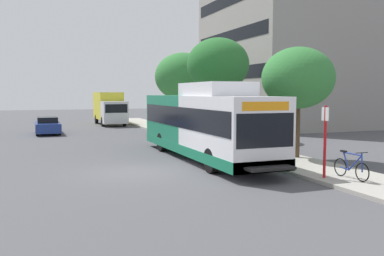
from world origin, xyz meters
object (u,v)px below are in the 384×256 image
(street_tree_near_stop, at_px, (298,78))
(street_tree_far_block, at_px, (183,77))
(transit_bus, at_px, (204,124))
(street_tree_mid_block, at_px, (218,65))
(box_truck_background, at_px, (109,107))
(parked_car_far_lane, at_px, (48,125))
(bus_stop_sign_pole, at_px, (325,136))
(bicycle_parked, at_px, (351,167))

(street_tree_near_stop, bearing_deg, street_tree_far_block, 89.31)
(transit_bus, bearing_deg, street_tree_mid_block, 61.16)
(street_tree_far_block, distance_m, box_truck_background, 10.69)
(box_truck_background, bearing_deg, street_tree_far_block, -63.99)
(street_tree_mid_block, bearing_deg, box_truck_background, 105.57)
(transit_bus, xyz_separation_m, street_tree_mid_block, (4.19, 7.62, 3.40))
(transit_bus, height_order, street_tree_mid_block, street_tree_mid_block)
(transit_bus, distance_m, street_tree_near_stop, 4.92)
(street_tree_mid_block, distance_m, parked_car_far_lane, 14.32)
(street_tree_far_block, xyz_separation_m, box_truck_background, (-4.53, 9.28, -2.79))
(transit_bus, xyz_separation_m, bus_stop_sign_pole, (2.02, -6.43, -0.05))
(bicycle_parked, height_order, street_tree_far_block, street_tree_far_block)
(parked_car_far_lane, distance_m, box_truck_background, 10.20)
(transit_bus, height_order, box_truck_background, transit_bus)
(parked_car_far_lane, height_order, box_truck_background, box_truck_background)
(bus_stop_sign_pole, relative_size, parked_car_far_lane, 0.58)
(street_tree_near_stop, distance_m, street_tree_far_block, 16.58)
(street_tree_near_stop, distance_m, street_tree_mid_block, 9.62)
(street_tree_mid_block, xyz_separation_m, street_tree_far_block, (-0.02, 7.03, -0.57))
(box_truck_background, bearing_deg, bus_stop_sign_pole, -85.54)
(bus_stop_sign_pole, distance_m, street_tree_mid_block, 14.63)
(transit_bus, xyz_separation_m, street_tree_far_block, (4.18, 14.65, 2.83))
(street_tree_far_block, bearing_deg, transit_bus, -105.91)
(bus_stop_sign_pole, bearing_deg, transit_bus, 107.42)
(transit_bus, distance_m, street_tree_far_block, 15.49)
(street_tree_near_stop, bearing_deg, transit_bus, 154.25)
(bus_stop_sign_pole, relative_size, street_tree_far_block, 0.41)
(street_tree_near_stop, xyz_separation_m, parked_car_far_lane, (-10.56, 17.85, -3.21))
(bus_stop_sign_pole, relative_size, street_tree_mid_block, 0.38)
(transit_bus, height_order, bicycle_parked, transit_bus)
(street_tree_mid_block, relative_size, parked_car_far_lane, 1.51)
(street_tree_near_stop, bearing_deg, box_truck_background, 99.50)
(bus_stop_sign_pole, height_order, parked_car_far_lane, bus_stop_sign_pole)
(street_tree_near_stop, bearing_deg, bicycle_parked, -103.44)
(street_tree_far_block, bearing_deg, parked_car_far_lane, 173.21)
(street_tree_far_block, bearing_deg, bicycle_parked, -93.71)
(bus_stop_sign_pole, distance_m, box_truck_background, 30.45)
(street_tree_near_stop, distance_m, box_truck_background, 26.29)
(street_tree_near_stop, relative_size, street_tree_far_block, 0.81)
(bus_stop_sign_pole, relative_size, bicycle_parked, 1.48)
(bicycle_parked, xyz_separation_m, street_tree_near_stop, (1.20, 5.02, 3.31))
(transit_bus, bearing_deg, bicycle_parked, -68.17)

